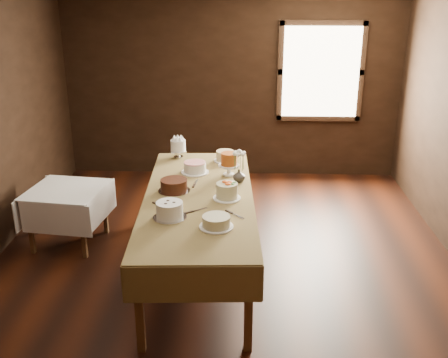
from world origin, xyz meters
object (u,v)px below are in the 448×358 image
display_table (199,201)px  side_table (66,195)px  cake_speckled (225,156)px  cake_server_a (200,210)px  cake_cream (216,222)px  cake_server_d (229,183)px  cake_chocolate (174,186)px  cake_server_b (238,216)px  cake_server_e (165,207)px  cake_meringue (178,149)px  flower_vase (239,176)px  cake_lattice (195,168)px  cake_caramel (229,165)px  cake_swirl (170,211)px  cake_flowers (227,191)px  cake_server_c (196,182)px

display_table → side_table: display_table is taller
cake_speckled → cake_server_a: (-0.18, -1.42, -0.06)m
cake_cream → cake_server_d: size_ratio=1.43×
cake_chocolate → cake_server_a: 0.54m
display_table → cake_server_b: cake_server_b is taller
cake_server_e → cake_server_b: bearing=19.7°
cake_server_b → cake_server_d: bearing=142.7°
cake_meringue → cake_cream: bearing=-73.4°
display_table → flower_vase: size_ratio=20.65×
side_table → cake_lattice: size_ratio=2.89×
cake_cream → cake_chocolate: bearing=120.3°
cake_caramel → cake_server_e: cake_caramel is taller
cake_lattice → flower_vase: 0.56m
cake_server_d → cake_server_b: bearing=-119.7°
cake_meringue → flower_vase: bearing=-46.4°
cake_swirl → cake_server_a: cake_swirl is taller
cake_chocolate → cake_server_b: 0.87m
display_table → cake_meringue: (-0.34, 1.18, 0.17)m
cake_lattice → cake_cream: bearing=-77.1°
cake_speckled → cake_cream: size_ratio=0.78×
cake_speckled → cake_chocolate: bearing=-116.1°
cake_flowers → cake_server_a: bearing=-130.5°
cake_caramel → cake_server_a: (-0.24, -0.94, -0.11)m
display_table → cake_meringue: bearing=106.3°
cake_caramel → cake_speckled: bearing=97.2°
cake_caramel → cake_cream: size_ratio=0.78×
cake_server_e → cake_speckled: bearing=104.0°
cake_lattice → cake_chocolate: 0.59m
cake_server_d → cake_server_a: bearing=-147.1°
cake_meringue → cake_speckled: 0.58m
cake_meringue → cake_server_a: (0.39, -1.53, -0.10)m
cake_meringue → cake_caramel: cake_caramel is taller
side_table → cake_lattice: (1.45, 0.09, 0.31)m
cake_cream → cake_server_d: bearing=85.8°
cake_lattice → cake_server_a: 1.02m
cake_lattice → cake_swirl: (-0.11, -1.20, 0.02)m
cake_swirl → flower_vase: (0.61, 0.94, -0.01)m
display_table → cake_caramel: bearing=64.5°
cake_meringue → cake_chocolate: 1.09m
flower_vase → cake_server_a: bearing=-115.0°
cake_server_c → cake_cream: bearing=-159.8°
cake_caramel → cake_server_c: size_ratio=1.11×
cake_chocolate → cake_server_c: size_ratio=1.37×
flower_vase → cake_server_e: bearing=-134.3°
cake_swirl → flower_vase: 1.12m
cake_speckled → cake_caramel: 0.49m
side_table → cake_server_e: size_ratio=3.71×
side_table → cake_server_c: 1.52m
cake_chocolate → cake_caramel: bearing=42.8°
cake_flowers → cake_meringue: bearing=116.8°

